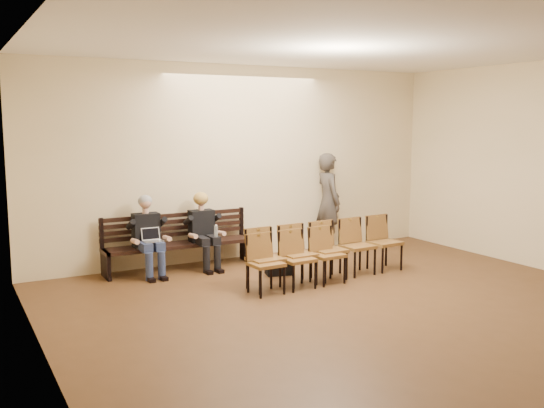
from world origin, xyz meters
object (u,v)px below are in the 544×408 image
Objects in this scene: water_bottle at (216,238)px; laptop at (153,243)px; seated_woman at (204,234)px; passerby at (328,195)px; chair_row_back at (298,260)px; seated_man at (148,237)px; chair_row_front at (329,251)px; bag at (278,266)px; bench at (180,256)px.

laptop is at bearing 175.05° from water_bottle.
passerby reaches higher than seated_woman.
seated_woman reaches higher than chair_row_back.
water_bottle is 0.10× the size of passerby.
water_bottle is at bearing 109.19° from chair_row_back.
water_bottle is (1.06, -0.09, -0.00)m from laptop.
water_bottle is (1.09, -0.27, -0.08)m from seated_man.
laptop is 1.06m from water_bottle.
chair_row_front is at bearing -48.14° from seated_woman.
passerby reaches higher than seated_man.
passerby is 2.91m from chair_row_back.
chair_row_back is (-1.94, -2.07, -0.65)m from passerby.
chair_row_front is at bearing -33.82° from seated_man.
water_bottle is 1.93m from chair_row_front.
chair_row_back is at bearing 142.28° from passerby.
water_bottle reaches higher than bag.
laptop reaches higher than bag.
laptop is 2.82m from chair_row_front.
passerby is (3.65, 0.40, 0.53)m from laptop.
water_bottle is 0.08× the size of chair_row_front.
water_bottle is 0.14× the size of chair_row_back.
laptop is 0.19× the size of chair_row_back.
chair_row_front is (1.85, -1.76, 0.24)m from bench.
bag is at bearing -48.21° from seated_woman.
passerby is at bearing 4.66° from seated_woman.
seated_woman is 0.30m from water_bottle.
bag is at bearing -27.14° from laptop.
seated_woman is at bearing 7.70° from laptop.
seated_man is 2.18m from bag.
chair_row_front is at bearing -34.20° from laptop.
bench is 2.29m from chair_row_back.
chair_row_front is (1.47, -1.64, -0.13)m from seated_woman.
bench is 2.05× the size of seated_man.
seated_woman is at bearing 100.06° from passerby.
seated_woman is 0.97m from laptop.
passerby reaches higher than bag.
bench is 1.71m from bag.
bag is at bearing 77.58° from chair_row_back.
chair_row_front is 0.74m from chair_row_back.
chair_row_front reaches higher than chair_row_back.
water_bottle is at bearing 106.18° from passerby.
chair_row_front is (-1.23, -1.86, -0.63)m from passerby.
seated_man is at bearing 165.89° from water_bottle.
chair_row_back is (0.65, -1.58, -0.12)m from water_bottle.
seated_man is at bearing -168.48° from bench.
bench reaches higher than bag.
bench is at bearing 133.67° from chair_row_front.
seated_man is 3.14× the size of bag.
bag is 2.37m from passerby.
seated_man is at bearing 180.00° from seated_woman.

